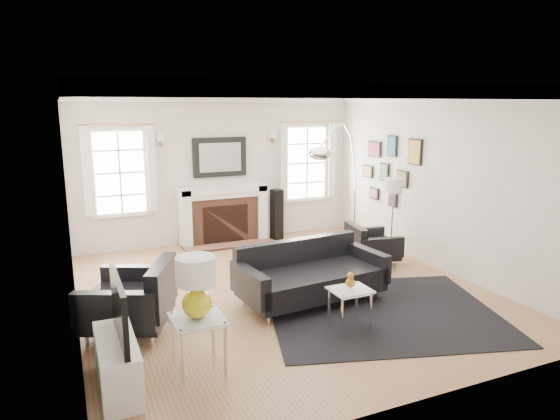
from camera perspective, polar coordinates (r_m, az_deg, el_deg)
name	(u,v)px	position (r m, az deg, el deg)	size (l,w,h in m)	color
floor	(283,291)	(7.30, 0.29, -9.19)	(6.00, 6.00, 0.00)	olive
back_wall	(220,170)	(9.71, -6.93, 4.57)	(5.50, 0.04, 2.80)	beige
front_wall	(426,253)	(4.43, 16.33, -4.76)	(5.50, 0.04, 2.80)	beige
left_wall	(68,212)	(6.35, -23.03, -0.23)	(0.04, 6.00, 2.80)	beige
right_wall	(439,183)	(8.41, 17.72, 2.95)	(0.04, 6.00, 2.80)	beige
ceiling	(283,92)	(6.81, 0.31, 13.35)	(5.50, 6.00, 0.02)	white
crown_molding	(283,97)	(6.81, 0.31, 12.84)	(5.50, 6.00, 0.12)	white
fireplace	(224,215)	(9.66, -6.44, -0.62)	(1.70, 0.69, 1.11)	white
mantel_mirror	(220,157)	(9.64, -6.89, 6.01)	(1.05, 0.07, 0.75)	black
window_left	(120,172)	(9.29, -17.85, 4.12)	(1.24, 0.15, 1.62)	white
window_right	(307,163)	(10.34, 3.06, 5.41)	(1.24, 0.15, 1.62)	white
gallery_wall	(389,166)	(9.37, 12.40, 4.94)	(0.04, 1.73, 1.29)	black
tv_unit	(118,357)	(5.09, -18.05, -15.63)	(0.35, 1.00, 1.09)	white
area_rug	(382,312)	(6.72, 11.59, -11.32)	(2.88, 2.40, 0.01)	black
sofa	(309,276)	(6.85, 3.32, -7.49)	(2.09, 1.11, 0.66)	black
armchair_left	(134,301)	(6.16, -16.36, -9.91)	(1.26, 1.32, 0.70)	black
armchair_right	(370,246)	(8.54, 10.25, -4.02)	(0.86, 0.93, 0.56)	black
coffee_table	(307,263)	(7.42, 3.06, -6.01)	(0.86, 0.86, 0.38)	silver
side_table_left	(198,328)	(5.17, -9.38, -13.12)	(0.51, 0.51, 0.56)	silver
nesting_table	(350,298)	(6.03, 7.99, -9.95)	(0.47, 0.39, 0.51)	silver
gourd_lamp	(196,283)	(4.99, -9.56, -8.23)	(0.39, 0.39, 0.63)	yellow
orange_vase	(350,281)	(5.95, 8.05, -8.02)	(0.12, 0.12, 0.19)	#B96017
arc_floor_lamp	(339,185)	(8.50, 6.79, 2.88)	(1.71, 1.58, 2.42)	silver
stick_floor_lamp	(394,190)	(8.43, 12.85, 2.26)	(0.29, 0.29, 1.45)	#AA6E3B
speaker_tower	(277,214)	(9.89, -0.38, -0.50)	(0.20, 0.20, 1.00)	black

